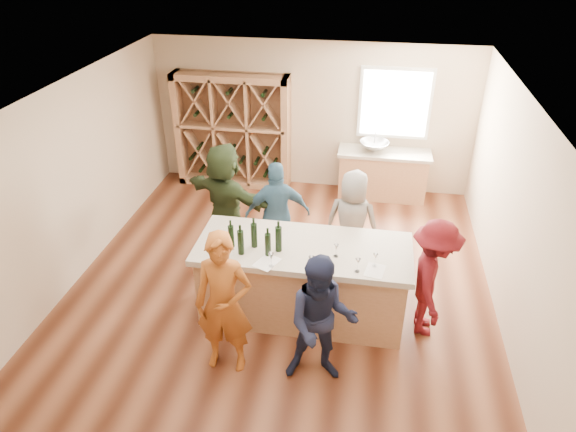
% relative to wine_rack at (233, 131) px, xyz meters
% --- Properties ---
extents(floor, '(6.00, 7.00, 0.10)m').
position_rel_wine_rack_xyz_m(floor, '(1.50, -3.27, -1.15)').
color(floor, brown).
rests_on(floor, ground).
extents(ceiling, '(6.00, 7.00, 0.10)m').
position_rel_wine_rack_xyz_m(ceiling, '(1.50, -3.27, 1.75)').
color(ceiling, white).
rests_on(ceiling, ground).
extents(wall_back, '(6.00, 0.10, 2.80)m').
position_rel_wine_rack_xyz_m(wall_back, '(1.50, 0.28, 0.30)').
color(wall_back, '#C3AB8D').
rests_on(wall_back, ground).
extents(wall_left, '(0.10, 7.00, 2.80)m').
position_rel_wine_rack_xyz_m(wall_left, '(-1.55, -3.27, 0.30)').
color(wall_left, '#C3AB8D').
rests_on(wall_left, ground).
extents(wall_right, '(0.10, 7.00, 2.80)m').
position_rel_wine_rack_xyz_m(wall_right, '(4.55, -3.27, 0.30)').
color(wall_right, '#C3AB8D').
rests_on(wall_right, ground).
extents(window_frame, '(1.30, 0.06, 1.30)m').
position_rel_wine_rack_xyz_m(window_frame, '(3.00, 0.20, 0.65)').
color(window_frame, white).
rests_on(window_frame, wall_back).
extents(window_pane, '(1.18, 0.01, 1.18)m').
position_rel_wine_rack_xyz_m(window_pane, '(3.00, 0.17, 0.65)').
color(window_pane, white).
rests_on(window_pane, wall_back).
extents(wine_rack, '(2.20, 0.45, 2.20)m').
position_rel_wine_rack_xyz_m(wine_rack, '(0.00, 0.00, 0.00)').
color(wine_rack, '#AA7751').
rests_on(wine_rack, floor).
extents(back_counter_base, '(1.60, 0.58, 0.86)m').
position_rel_wine_rack_xyz_m(back_counter_base, '(2.90, -0.07, -0.67)').
color(back_counter_base, '#AA7751').
rests_on(back_counter_base, floor).
extents(back_counter_top, '(1.70, 0.62, 0.06)m').
position_rel_wine_rack_xyz_m(back_counter_top, '(2.90, -0.07, -0.21)').
color(back_counter_top, '#B4A894').
rests_on(back_counter_top, back_counter_base).
extents(sink, '(0.54, 0.54, 0.19)m').
position_rel_wine_rack_xyz_m(sink, '(2.70, -0.07, -0.09)').
color(sink, silver).
rests_on(sink, back_counter_top).
extents(faucet, '(0.02, 0.02, 0.30)m').
position_rel_wine_rack_xyz_m(faucet, '(2.70, 0.11, -0.03)').
color(faucet, silver).
rests_on(faucet, back_counter_top).
extents(tasting_counter_base, '(2.60, 1.00, 1.00)m').
position_rel_wine_rack_xyz_m(tasting_counter_base, '(1.90, -3.66, -0.60)').
color(tasting_counter_base, '#AA7751').
rests_on(tasting_counter_base, floor).
extents(tasting_counter_top, '(2.72, 1.12, 0.08)m').
position_rel_wine_rack_xyz_m(tasting_counter_top, '(1.90, -3.66, -0.06)').
color(tasting_counter_top, '#B4A894').
rests_on(tasting_counter_top, tasting_counter_base).
extents(wine_bottle_a, '(0.10, 0.10, 0.30)m').
position_rel_wine_rack_xyz_m(wine_bottle_a, '(1.01, -3.82, 0.13)').
color(wine_bottle_a, black).
rests_on(wine_bottle_a, tasting_counter_top).
extents(wine_bottle_b, '(0.10, 0.10, 0.32)m').
position_rel_wine_rack_xyz_m(wine_bottle_b, '(1.17, -3.95, 0.14)').
color(wine_bottle_b, black).
rests_on(wine_bottle_b, tasting_counter_top).
extents(wine_bottle_c, '(0.08, 0.08, 0.33)m').
position_rel_wine_rack_xyz_m(wine_bottle_c, '(1.29, -3.76, 0.14)').
color(wine_bottle_c, black).
rests_on(wine_bottle_c, tasting_counter_top).
extents(wine_bottle_d, '(0.09, 0.09, 0.30)m').
position_rel_wine_rack_xyz_m(wine_bottle_d, '(1.50, -3.92, 0.13)').
color(wine_bottle_d, black).
rests_on(wine_bottle_d, tasting_counter_top).
extents(wine_bottle_e, '(0.10, 0.10, 0.34)m').
position_rel_wine_rack_xyz_m(wine_bottle_e, '(1.61, -3.80, 0.15)').
color(wine_bottle_e, black).
rests_on(wine_bottle_e, tasting_counter_top).
extents(wine_glass_a, '(0.09, 0.09, 0.19)m').
position_rel_wine_rack_xyz_m(wine_glass_a, '(1.58, -4.15, 0.07)').
color(wine_glass_a, white).
rests_on(wine_glass_a, tasting_counter_top).
extents(wine_glass_b, '(0.07, 0.07, 0.18)m').
position_rel_wine_rack_xyz_m(wine_glass_b, '(2.06, -4.14, 0.07)').
color(wine_glass_b, white).
rests_on(wine_glass_b, tasting_counter_top).
extents(wine_glass_c, '(0.07, 0.07, 0.17)m').
position_rel_wine_rack_xyz_m(wine_glass_c, '(2.59, -4.08, 0.07)').
color(wine_glass_c, white).
rests_on(wine_glass_c, tasting_counter_top).
extents(wine_glass_d, '(0.06, 0.06, 0.16)m').
position_rel_wine_rack_xyz_m(wine_glass_d, '(2.32, -3.81, 0.06)').
color(wine_glass_d, white).
rests_on(wine_glass_d, tasting_counter_top).
extents(wine_glass_e, '(0.07, 0.07, 0.16)m').
position_rel_wine_rack_xyz_m(wine_glass_e, '(2.79, -3.94, 0.06)').
color(wine_glass_e, white).
rests_on(wine_glass_e, tasting_counter_top).
extents(tasting_menu_a, '(0.34, 0.38, 0.00)m').
position_rel_wine_rack_xyz_m(tasting_menu_a, '(1.52, -4.08, -0.02)').
color(tasting_menu_a, white).
rests_on(tasting_menu_a, tasting_counter_top).
extents(tasting_menu_b, '(0.30, 0.37, 0.00)m').
position_rel_wine_rack_xyz_m(tasting_menu_b, '(2.15, -4.08, -0.02)').
color(tasting_menu_b, white).
rests_on(tasting_menu_b, tasting_counter_top).
extents(tasting_menu_c, '(0.27, 0.33, 0.00)m').
position_rel_wine_rack_xyz_m(tasting_menu_c, '(2.80, -4.03, -0.02)').
color(tasting_menu_c, white).
rests_on(tasting_menu_c, tasting_counter_top).
extents(person_near_left, '(0.68, 0.50, 1.82)m').
position_rel_wine_rack_xyz_m(person_near_left, '(1.15, -4.72, -0.19)').
color(person_near_left, '#994C19').
rests_on(person_near_left, floor).
extents(person_near_right, '(0.85, 0.53, 1.65)m').
position_rel_wine_rack_xyz_m(person_near_right, '(2.26, -4.72, -0.28)').
color(person_near_right, '#191E38').
rests_on(person_near_right, floor).
extents(person_server, '(0.51, 1.05, 1.61)m').
position_rel_wine_rack_xyz_m(person_server, '(3.51, -3.70, -0.29)').
color(person_server, '#590F14').
rests_on(person_server, floor).
extents(person_far_mid, '(1.07, 0.75, 1.66)m').
position_rel_wine_rack_xyz_m(person_far_mid, '(1.35, -2.51, -0.27)').
color(person_far_mid, '#335972').
rests_on(person_far_mid, floor).
extents(person_far_right, '(0.86, 0.63, 1.62)m').
position_rel_wine_rack_xyz_m(person_far_right, '(2.45, -2.53, -0.29)').
color(person_far_right, slate).
rests_on(person_far_right, floor).
extents(person_far_left, '(1.80, 1.25, 1.83)m').
position_rel_wine_rack_xyz_m(person_far_left, '(0.52, -2.37, -0.18)').
color(person_far_left, '#263319').
rests_on(person_far_left, floor).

